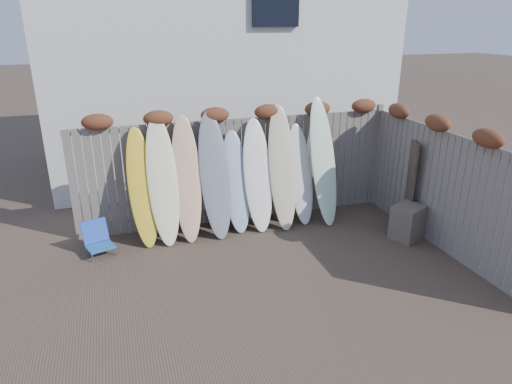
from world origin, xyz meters
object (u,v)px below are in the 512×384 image
object	(u,v)px
wooden_crate	(408,222)
surfboard_0	(142,188)
beach_chair	(98,239)
lattice_panel	(407,181)

from	to	relation	value
wooden_crate	surfboard_0	distance (m)	4.71
beach_chair	surfboard_0	bearing A→B (deg)	14.95
surfboard_0	beach_chair	bearing A→B (deg)	-169.72
lattice_panel	wooden_crate	bearing A→B (deg)	-95.41
wooden_crate	lattice_panel	bearing A→B (deg)	60.60
beach_chair	lattice_panel	xyz separation A→B (m)	(5.66, -0.42, 0.57)
wooden_crate	surfboard_0	bearing A→B (deg)	163.63
lattice_panel	surfboard_0	distance (m)	4.89
lattice_panel	surfboard_0	world-z (taller)	surfboard_0
wooden_crate	beach_chair	bearing A→B (deg)	168.27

